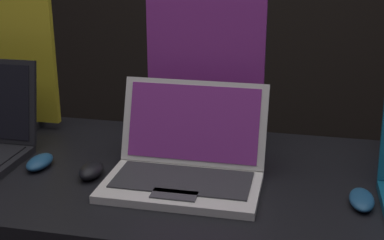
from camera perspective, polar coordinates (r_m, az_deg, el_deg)
mouse_front at (r=1.51m, az=-15.93°, el=-4.33°), size 0.06×0.11×0.03m
promo_stand_front at (r=1.80m, az=-18.88°, el=6.64°), size 0.31×0.07×0.50m
laptop_middle at (r=1.36m, az=-0.62°, el=-4.35°), size 0.39×0.31×0.23m
mouse_middle at (r=1.42m, az=-10.69°, el=-5.30°), size 0.06×0.10×0.04m
promo_stand_middle at (r=1.54m, az=1.44°, el=5.74°), size 0.34×0.07×0.51m
mouse_back at (r=1.32m, az=17.65°, el=-8.09°), size 0.06×0.11×0.03m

